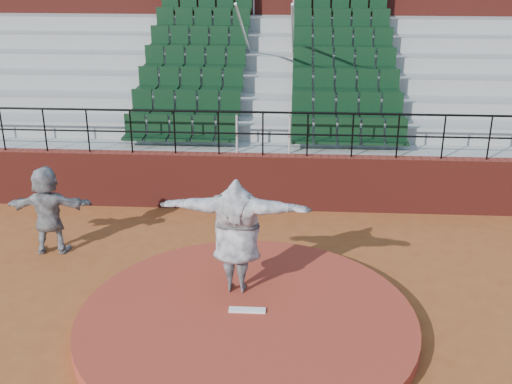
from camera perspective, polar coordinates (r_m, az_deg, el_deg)
ground at (r=10.66m, az=-0.84°, el=-12.08°), size 90.00×90.00×0.00m
pitchers_mound at (r=10.59m, az=-0.85°, el=-11.52°), size 5.50×5.50×0.25m
pitching_rubber at (r=10.64m, az=-0.79°, el=-10.45°), size 0.60×0.15×0.03m
boundary_wall at (r=14.81m, az=0.59°, el=0.92°), size 24.00×0.30×1.30m
wall_railing at (r=14.38m, az=0.62°, el=6.06°), size 24.04×0.05×1.03m
seating_deck at (r=18.05m, az=1.21°, el=7.40°), size 24.00×5.97×4.63m
press_box_facade at (r=21.55m, az=1.71°, el=15.52°), size 24.00×3.00×7.10m
pitcher at (r=10.78m, az=-1.75°, el=-3.88°), size 2.55×0.83×2.04m
fielder at (r=13.31m, az=-17.99°, el=-1.53°), size 1.72×0.66×1.81m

